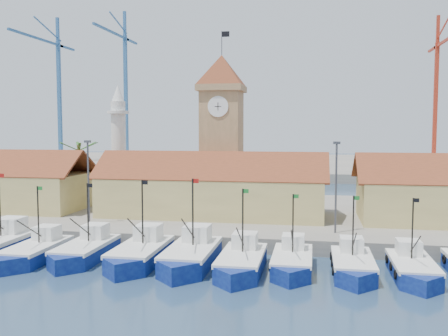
# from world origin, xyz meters

# --- Properties ---
(ground) EXTENTS (400.00, 400.00, 0.00)m
(ground) POSITION_xyz_m (0.00, 0.00, 0.00)
(ground) COLOR #1D364E
(ground) RESTS_ON ground
(quay) EXTENTS (140.00, 32.00, 1.50)m
(quay) POSITION_xyz_m (0.00, 24.00, 0.75)
(quay) COLOR gray
(quay) RESTS_ON ground
(terminal) EXTENTS (240.00, 80.00, 2.00)m
(terminal) POSITION_xyz_m (0.00, 110.00, 1.00)
(terminal) COLOR gray
(terminal) RESTS_ON ground
(boat_1) EXTENTS (3.38, 9.27, 7.01)m
(boat_1) POSITION_xyz_m (-12.61, 2.13, 0.73)
(boat_1) COLOR navy
(boat_1) RESTS_ON ground
(boat_2) EXTENTS (3.50, 9.58, 7.25)m
(boat_2) POSITION_xyz_m (-8.32, 3.16, 0.75)
(boat_2) COLOR navy
(boat_2) RESTS_ON ground
(boat_3) EXTENTS (3.72, 10.18, 7.70)m
(boat_3) POSITION_xyz_m (-3.02, 2.81, 0.80)
(boat_3) COLOR navy
(boat_3) RESTS_ON ground
(boat_4) EXTENTS (3.83, 10.49, 7.93)m
(boat_4) POSITION_xyz_m (1.55, 2.77, 0.82)
(boat_4) COLOR navy
(boat_4) RESTS_ON ground
(boat_5) EXTENTS (3.49, 9.56, 7.23)m
(boat_5) POSITION_xyz_m (6.07, 1.83, 0.75)
(boat_5) COLOR navy
(boat_5) RESTS_ON ground
(boat_6) EXTENTS (3.24, 8.88, 6.72)m
(boat_6) POSITION_xyz_m (10.17, 2.95, 0.69)
(boat_6) COLOR navy
(boat_6) RESTS_ON ground
(boat_7) EXTENTS (3.24, 8.88, 6.72)m
(boat_7) POSITION_xyz_m (15.05, 2.77, 0.69)
(boat_7) COLOR navy
(boat_7) RESTS_ON ground
(boat_8) EXTENTS (3.22, 8.81, 6.67)m
(boat_8) POSITION_xyz_m (19.64, 2.62, 0.69)
(boat_8) COLOR navy
(boat_8) RESTS_ON ground
(hall_center) EXTENTS (27.04, 10.13, 7.61)m
(hall_center) POSITION_xyz_m (0.00, 20.00, 3.99)
(hall_center) COLOR #CFBD71
(hall_center) RESTS_ON quay
(clock_tower) EXTENTS (5.80, 5.80, 22.70)m
(clock_tower) POSITION_xyz_m (0.00, 26.00, 11.96)
(clock_tower) COLOR tan
(clock_tower) RESTS_ON quay
(minaret) EXTENTS (3.00, 3.00, 16.30)m
(minaret) POSITION_xyz_m (-15.00, 28.00, 9.73)
(minaret) COLOR silver
(minaret) RESTS_ON quay
(palm_tree) EXTENTS (5.60, 5.03, 8.39)m
(palm_tree) POSITION_xyz_m (-20.00, 26.00, 6.25)
(palm_tree) COLOR brown
(palm_tree) RESTS_ON quay
(lamp_posts) EXTENTS (80.70, 0.25, 9.03)m
(lamp_posts) POSITION_xyz_m (0.50, 12.00, 6.48)
(lamp_posts) COLOR #3F3F44
(lamp_posts) RESTS_ON quay
(crane_blue_far) EXTENTS (1.00, 34.74, 42.50)m
(crane_blue_far) POSITION_xyz_m (-63.72, 100.30, 25.76)
(crane_blue_far) COLOR #306195
(crane_blue_far) RESTS_ON terminal
(crane_blue_near) EXTENTS (1.00, 32.08, 44.91)m
(crane_blue_near) POSITION_xyz_m (-44.99, 106.75, 26.86)
(crane_blue_near) COLOR #306195
(crane_blue_near) RESTS_ON terminal
(crane_red_right) EXTENTS (1.00, 33.15, 39.61)m
(crane_red_right) POSITION_xyz_m (43.86, 103.45, 24.02)
(crane_red_right) COLOR #AD2F1A
(crane_red_right) RESTS_ON terminal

